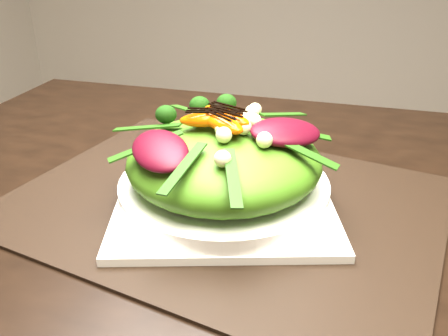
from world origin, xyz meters
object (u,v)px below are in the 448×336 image
(salad_bowl, at_px, (224,187))
(orange_segment, at_px, (230,114))
(placemat, at_px, (224,202))
(lettuce_mound, at_px, (224,160))
(plate_base, at_px, (224,197))

(salad_bowl, xyz_separation_m, orange_segment, (-0.00, 0.03, 0.08))
(placemat, distance_m, lettuce_mound, 0.05)
(lettuce_mound, xyz_separation_m, orange_segment, (-0.00, 0.03, 0.04))
(salad_bowl, xyz_separation_m, lettuce_mound, (0.00, 0.00, 0.03))
(placemat, height_order, lettuce_mound, lettuce_mound)
(placemat, relative_size, orange_segment, 8.02)
(placemat, distance_m, orange_segment, 0.10)
(salad_bowl, height_order, orange_segment, orange_segment)
(plate_base, bearing_deg, placemat, 90.00)
(plate_base, relative_size, lettuce_mound, 1.11)
(plate_base, height_order, salad_bowl, salad_bowl)
(lettuce_mound, bearing_deg, orange_segment, 92.49)
(salad_bowl, bearing_deg, placemat, 90.00)
(placemat, distance_m, plate_base, 0.01)
(plate_base, distance_m, lettuce_mound, 0.05)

